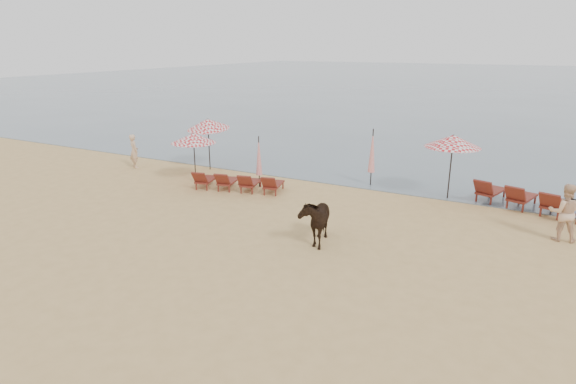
% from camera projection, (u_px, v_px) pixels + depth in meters
% --- Properties ---
extents(ground, '(120.00, 120.00, 0.00)m').
position_uv_depth(ground, '(194.00, 286.00, 11.95)').
color(ground, tan).
rests_on(ground, ground).
extents(sea, '(160.00, 140.00, 0.06)m').
position_uv_depth(sea, '(501.00, 81.00, 79.46)').
color(sea, '#51606B').
rests_on(sea, ground).
extents(lounger_cluster_left, '(3.77, 2.26, 0.56)m').
position_uv_depth(lounger_cluster_left, '(238.00, 181.00, 19.66)').
color(lounger_cluster_left, maroon).
rests_on(lounger_cluster_left, ground).
extents(lounger_cluster_right, '(4.43, 2.80, 0.65)m').
position_uv_depth(lounger_cluster_right, '(537.00, 200.00, 17.15)').
color(lounger_cluster_right, maroon).
rests_on(lounger_cluster_right, ground).
extents(umbrella_open_left_a, '(1.90, 1.90, 2.16)m').
position_uv_depth(umbrella_open_left_a, '(193.00, 138.00, 20.41)').
color(umbrella_open_left_a, black).
rests_on(umbrella_open_left_a, ground).
extents(umbrella_open_left_b, '(1.99, 2.02, 2.53)m').
position_uv_depth(umbrella_open_left_b, '(208.00, 124.00, 22.49)').
color(umbrella_open_left_b, black).
rests_on(umbrella_open_left_b, ground).
extents(umbrella_open_right, '(2.07, 2.07, 2.53)m').
position_uv_depth(umbrella_open_right, '(453.00, 141.00, 18.06)').
color(umbrella_open_right, black).
rests_on(umbrella_open_right, ground).
extents(umbrella_closed_left, '(0.26, 0.26, 2.16)m').
position_uv_depth(umbrella_closed_left, '(259.00, 156.00, 19.91)').
color(umbrella_closed_left, black).
rests_on(umbrella_closed_left, ground).
extents(umbrella_closed_right, '(0.30, 0.30, 2.43)m').
position_uv_depth(umbrella_closed_right, '(372.00, 151.00, 20.07)').
color(umbrella_closed_right, black).
rests_on(umbrella_closed_right, ground).
extents(cow, '(1.27, 1.91, 1.48)m').
position_uv_depth(cow, '(315.00, 219.00, 14.44)').
color(cow, black).
rests_on(cow, ground).
extents(beachgoer_left, '(0.71, 0.62, 1.64)m').
position_uv_depth(beachgoer_left, '(134.00, 151.00, 23.21)').
color(beachgoer_left, tan).
rests_on(beachgoer_left, ground).
extents(beachgoer_right_a, '(0.97, 0.81, 1.79)m').
position_uv_depth(beachgoer_right_a, '(564.00, 212.00, 14.53)').
color(beachgoer_right_a, '#DAAD88').
rests_on(beachgoer_right_a, ground).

